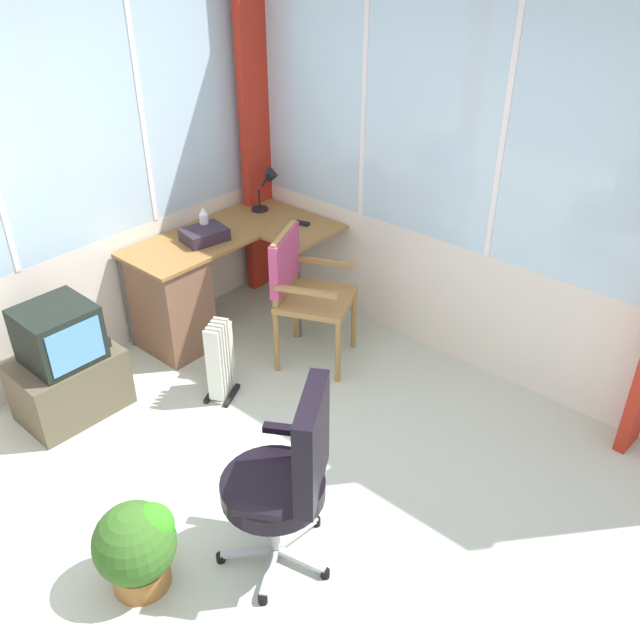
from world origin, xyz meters
TOP-DOWN VIEW (x-y plane):
  - ground at (0.00, 0.00)m, footprint 5.21×5.16m
  - east_window_panel at (2.13, 0.00)m, footprint 0.07×4.16m
  - curtain_corner at (2.00, 1.98)m, footprint 0.32×0.08m
  - desk at (0.95, 1.76)m, footprint 1.45×0.93m
  - desk_lamp at (1.93, 1.78)m, footprint 0.22×0.19m
  - tv_remote at (1.86, 1.42)m, footprint 0.08×0.16m
  - spray_bottle at (1.27, 1.81)m, footprint 0.06×0.06m
  - paper_tray at (1.20, 1.74)m, footprint 0.34×0.28m
  - wooden_armchair at (1.38, 1.00)m, footprint 0.64×0.64m
  - office_chair at (0.04, -0.18)m, footprint 0.62×0.59m
  - tv_on_stand at (-0.03, 1.67)m, footprint 0.65×0.45m
  - space_heater at (0.72, 1.08)m, footprint 0.29×0.25m
  - potted_plant at (-0.54, 0.26)m, footprint 0.39×0.39m

SIDE VIEW (x-z plane):
  - ground at x=0.00m, z-range -0.06..0.00m
  - potted_plant at x=-0.54m, z-range 0.03..0.51m
  - space_heater at x=0.72m, z-range 0.01..0.57m
  - tv_on_stand at x=-0.03m, z-range -0.04..0.73m
  - desk at x=0.95m, z-range 0.04..0.79m
  - office_chair at x=0.04m, z-range 0.07..1.11m
  - wooden_armchair at x=1.38m, z-range 0.14..1.10m
  - tv_remote at x=1.86m, z-range 0.75..0.77m
  - paper_tray at x=1.20m, z-range 0.75..0.84m
  - spray_bottle at x=1.27m, z-range 0.75..0.96m
  - desk_lamp at x=1.93m, z-range 0.80..1.13m
  - curtain_corner at x=2.00m, z-range 0.00..2.59m
  - east_window_panel at x=2.13m, z-range 0.00..2.69m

